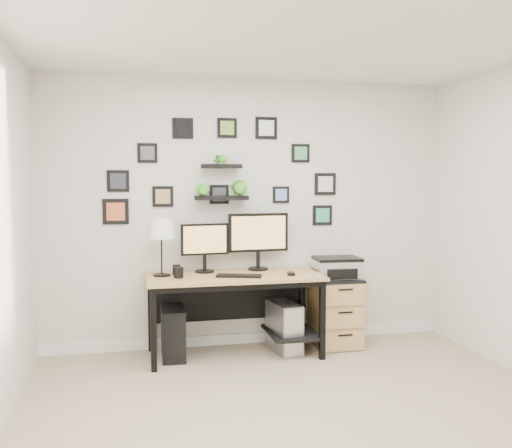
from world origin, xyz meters
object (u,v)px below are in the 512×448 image
object	(u,v)px
file_cabinet	(335,311)
printer	(337,267)
pc_tower_grey	(284,327)
desk	(237,287)
monitor_right	(258,236)
pc_tower_black	(173,333)
table_lamp	(161,230)
mug	(179,273)
monitor_left	(205,244)

from	to	relation	value
file_cabinet	printer	world-z (taller)	printer
pc_tower_grey	file_cabinet	xyz separation A→B (m)	(0.54, 0.08, 0.10)
desk	printer	bearing A→B (deg)	3.42
monitor_right	pc_tower_grey	bearing A→B (deg)	-46.06
pc_tower_black	file_cabinet	xyz separation A→B (m)	(1.59, 0.04, 0.11)
pc_tower_black	pc_tower_grey	size ratio (longest dim) A/B	0.94
desk	table_lamp	distance (m)	0.88
desk	printer	distance (m)	1.01
mug	printer	size ratio (longest dim) A/B	0.21
mug	file_cabinet	xyz separation A→B (m)	(1.54, 0.14, -0.46)
desk	file_cabinet	bearing A→B (deg)	3.37
table_lamp	pc_tower_grey	size ratio (longest dim) A/B	1.06
monitor_left	file_cabinet	world-z (taller)	monitor_left
monitor_right	file_cabinet	xyz separation A→B (m)	(0.75, -0.13, -0.74)
mug	desk	bearing A→B (deg)	8.59
pc_tower_grey	pc_tower_black	bearing A→B (deg)	177.87
printer	monitor_right	bearing A→B (deg)	170.11
pc_tower_black	printer	xyz separation A→B (m)	(1.60, 0.04, 0.54)
monitor_left	table_lamp	size ratio (longest dim) A/B	0.89
desk	pc_tower_grey	distance (m)	0.60
monitor_left	table_lamp	xyz separation A→B (m)	(-0.41, -0.10, 0.15)
monitor_right	table_lamp	world-z (taller)	monitor_right
monitor_right	printer	world-z (taller)	monitor_right
monitor_right	mug	distance (m)	0.88
desk	mug	size ratio (longest dim) A/B	16.61
desk	file_cabinet	xyz separation A→B (m)	(0.99, 0.06, -0.29)
mug	pc_tower_grey	world-z (taller)	mug
desk	file_cabinet	size ratio (longest dim) A/B	2.39
monitor_left	printer	world-z (taller)	monitor_left
desk	pc_tower_grey	size ratio (longest dim) A/B	3.26
mug	file_cabinet	world-z (taller)	mug
monitor_left	monitor_right	size ratio (longest dim) A/B	0.78
pc_tower_grey	file_cabinet	distance (m)	0.56
monitor_right	pc_tower_grey	size ratio (longest dim) A/B	1.21
desk	monitor_left	world-z (taller)	monitor_left
monitor_right	pc_tower_black	bearing A→B (deg)	-168.41
desk	monitor_right	size ratio (longest dim) A/B	2.70
mug	printer	world-z (taller)	printer
monitor_left	printer	bearing A→B (deg)	-4.66
desk	pc_tower_black	world-z (taller)	desk
mug	printer	bearing A→B (deg)	5.26
desk	pc_tower_grey	bearing A→B (deg)	-2.43
file_cabinet	printer	xyz separation A→B (m)	(0.01, 0.00, 0.43)
mug	printer	xyz separation A→B (m)	(1.55, 0.14, -0.03)
monitor_left	table_lamp	distance (m)	0.45
monitor_right	pc_tower_black	distance (m)	1.20
mug	pc_tower_black	bearing A→B (deg)	115.40
pc_tower_grey	printer	size ratio (longest dim) A/B	1.08
desk	monitor_right	world-z (taller)	monitor_right
file_cabinet	printer	distance (m)	0.44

